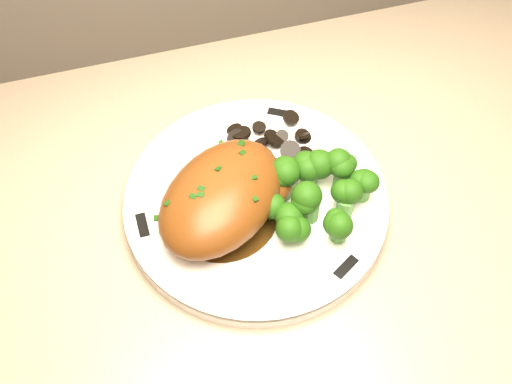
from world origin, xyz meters
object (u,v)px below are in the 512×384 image
object	(u,v)px
plate	(256,202)
broccoli_florets	(318,195)
chicken_breast	(226,196)
counter	(346,366)

from	to	relation	value
plate	broccoli_florets	world-z (taller)	broccoli_florets
chicken_breast	broccoli_florets	size ratio (longest dim) A/B	1.53
counter	broccoli_florets	distance (m)	0.52
plate	broccoli_florets	bearing A→B (deg)	-27.73
plate	chicken_breast	world-z (taller)	chicken_breast
counter	plate	size ratio (longest dim) A/B	7.99
plate	broccoli_florets	size ratio (longest dim) A/B	2.27
plate	chicken_breast	size ratio (longest dim) A/B	1.49
counter	chicken_breast	size ratio (longest dim) A/B	11.88
chicken_breast	broccoli_florets	bearing A→B (deg)	-54.17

